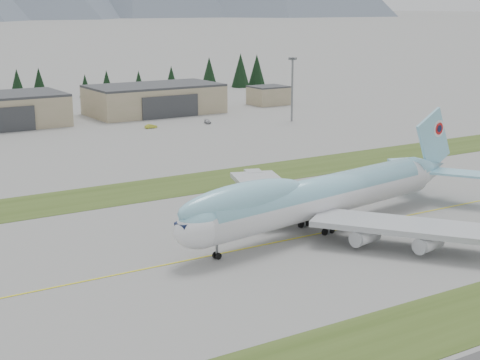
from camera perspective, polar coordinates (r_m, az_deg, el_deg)
ground at (r=128.39m, az=4.27°, el=-4.56°), size 7000.00×7000.00×0.00m
grass_strip_near at (r=102.32m, az=17.14°, el=-9.96°), size 400.00×14.00×0.08m
grass_strip_far at (r=165.35m, az=-4.98°, el=-0.46°), size 400.00×18.00×0.08m
taxiway_line_main at (r=128.39m, az=4.27°, el=-4.56°), size 400.00×0.40×0.02m
boeing_747_freighter at (r=132.05m, az=6.20°, el=-1.24°), size 72.89×61.92×19.11m
hangar_right at (r=276.67m, az=-6.65°, el=6.26°), size 48.00×26.60×10.80m
control_shed at (r=299.98m, az=2.22°, el=6.59°), size 14.00×12.00×7.60m
service_vehicle_b at (r=243.83m, az=-6.92°, el=4.01°), size 4.19×1.61×1.36m
service_vehicle_c at (r=252.34m, az=-2.54°, el=4.41°), size 3.06×4.80×1.29m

